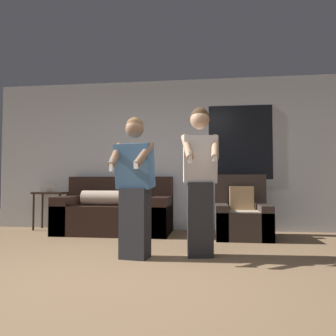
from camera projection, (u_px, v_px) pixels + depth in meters
ground_plane at (128, 279)px, 2.83m from camera, size 14.00×14.00×0.00m
wall_back at (171, 154)px, 5.92m from camera, size 6.54×0.07×2.70m
couch at (116, 213)px, 5.48m from camera, size 1.85×0.95×0.94m
armchair at (242, 217)px, 5.04m from camera, size 0.81×0.86×0.97m
side_table at (51, 198)px, 5.90m from camera, size 0.57×0.39×0.82m
person_left at (135, 187)px, 3.65m from camera, size 0.46×0.53×1.57m
person_right at (200, 179)px, 3.74m from camera, size 0.44×0.51×1.70m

